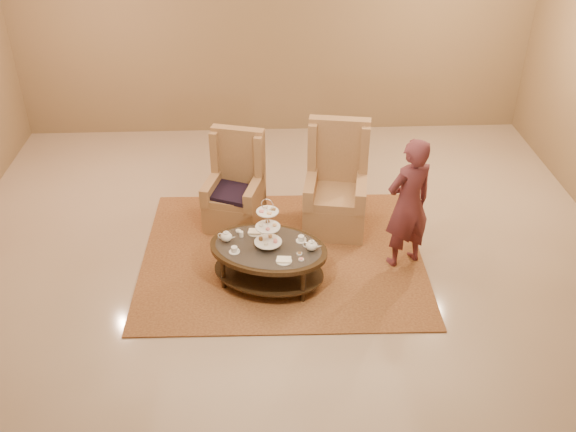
{
  "coord_description": "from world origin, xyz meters",
  "views": [
    {
      "loc": [
        -0.23,
        -5.77,
        4.51
      ],
      "look_at": [
        0.04,
        0.2,
        0.7
      ],
      "focal_mm": 40.0,
      "sensor_mm": 36.0,
      "label": 1
    }
  ],
  "objects_px": {
    "person": "(408,204)",
    "tea_table": "(268,253)",
    "armchair_right": "(336,193)",
    "armchair_left": "(236,193)"
  },
  "relations": [
    {
      "from": "armchair_left",
      "to": "person",
      "type": "bearing_deg",
      "value": -11.32
    },
    {
      "from": "armchair_left",
      "to": "person",
      "type": "distance_m",
      "value": 2.22
    },
    {
      "from": "person",
      "to": "tea_table",
      "type": "bearing_deg",
      "value": -12.6
    },
    {
      "from": "person",
      "to": "armchair_left",
      "type": "bearing_deg",
      "value": -50.28
    },
    {
      "from": "tea_table",
      "to": "armchair_right",
      "type": "xyz_separation_m",
      "value": [
        0.87,
        1.15,
        0.06
      ]
    },
    {
      "from": "armchair_right",
      "to": "person",
      "type": "height_order",
      "value": "person"
    },
    {
      "from": "tea_table",
      "to": "person",
      "type": "xyz_separation_m",
      "value": [
        1.57,
        0.31,
        0.4
      ]
    },
    {
      "from": "tea_table",
      "to": "armchair_left",
      "type": "relative_size",
      "value": 1.24
    },
    {
      "from": "tea_table",
      "to": "person",
      "type": "distance_m",
      "value": 1.65
    },
    {
      "from": "armchair_left",
      "to": "armchair_right",
      "type": "relative_size",
      "value": 0.89
    }
  ]
}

